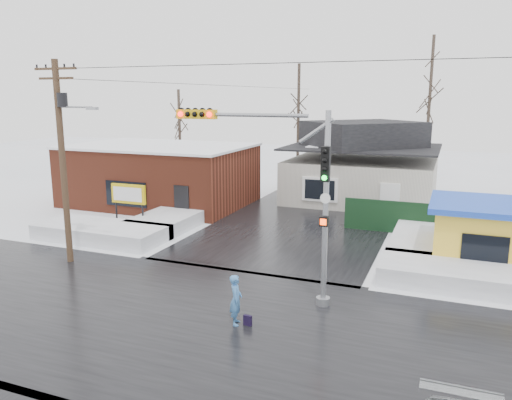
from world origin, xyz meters
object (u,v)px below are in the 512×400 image
at_px(pedestrian, 236,300).
at_px(utility_pole, 63,151).
at_px(kiosk, 483,233).
at_px(marquee_sign, 128,195).
at_px(traffic_signal, 283,180).

bearing_deg(pedestrian, utility_pole, 54.03).
bearing_deg(kiosk, marquee_sign, -178.45).
relative_size(utility_pole, marquee_sign, 3.53).
height_order(traffic_signal, pedestrian, traffic_signal).
bearing_deg(kiosk, utility_pole, -159.56).
xyz_separation_m(traffic_signal, pedestrian, (-0.75, -2.54, -3.68)).
height_order(kiosk, pedestrian, kiosk).
bearing_deg(traffic_signal, kiosk, 44.84).
bearing_deg(traffic_signal, marquee_sign, 150.28).
height_order(traffic_signal, utility_pole, utility_pole).
distance_m(traffic_signal, kiosk, 10.43).
bearing_deg(marquee_sign, pedestrian, -40.32).
xyz_separation_m(traffic_signal, marquee_sign, (-11.43, 6.53, -2.62)).
bearing_deg(utility_pole, kiosk, 20.44).
bearing_deg(traffic_signal, pedestrian, -106.36).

